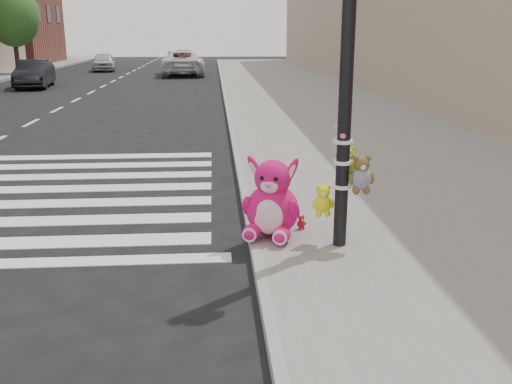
{
  "coord_description": "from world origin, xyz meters",
  "views": [
    {
      "loc": [
        1.07,
        -4.76,
        2.7
      ],
      "look_at": [
        1.58,
        2.12,
        0.75
      ],
      "focal_mm": 40.0,
      "sensor_mm": 36.0,
      "label": 1
    }
  ],
  "objects_px": {
    "car_dark_far": "(34,74)",
    "car_white_near": "(182,63)",
    "red_teddy": "(301,222)",
    "signal_pole": "(346,119)",
    "pink_bunny": "(272,204)"
  },
  "relations": [
    {
      "from": "pink_bunny",
      "to": "car_dark_far",
      "type": "distance_m",
      "value": 24.34
    },
    {
      "from": "red_teddy",
      "to": "car_white_near",
      "type": "xyz_separation_m",
      "value": [
        -3.09,
        29.8,
        0.54
      ]
    },
    {
      "from": "signal_pole",
      "to": "car_dark_far",
      "type": "bearing_deg",
      "value": 114.43
    },
    {
      "from": "red_teddy",
      "to": "car_white_near",
      "type": "distance_m",
      "value": 29.97
    },
    {
      "from": "pink_bunny",
      "to": "car_white_near",
      "type": "relative_size",
      "value": 0.19
    },
    {
      "from": "car_dark_far",
      "to": "car_white_near",
      "type": "xyz_separation_m",
      "value": [
        6.83,
        7.63,
        0.1
      ]
    },
    {
      "from": "pink_bunny",
      "to": "red_teddy",
      "type": "height_order",
      "value": "pink_bunny"
    },
    {
      "from": "pink_bunny",
      "to": "car_dark_far",
      "type": "relative_size",
      "value": 0.26
    },
    {
      "from": "signal_pole",
      "to": "pink_bunny",
      "type": "height_order",
      "value": "signal_pole"
    },
    {
      "from": "signal_pole",
      "to": "pink_bunny",
      "type": "relative_size",
      "value": 3.74
    },
    {
      "from": "car_dark_far",
      "to": "car_white_near",
      "type": "height_order",
      "value": "car_white_near"
    },
    {
      "from": "pink_bunny",
      "to": "red_teddy",
      "type": "bearing_deg",
      "value": 48.02
    },
    {
      "from": "car_dark_far",
      "to": "pink_bunny",
      "type": "bearing_deg",
      "value": -73.82
    },
    {
      "from": "red_teddy",
      "to": "car_white_near",
      "type": "relative_size",
      "value": 0.03
    },
    {
      "from": "red_teddy",
      "to": "car_dark_far",
      "type": "relative_size",
      "value": 0.05
    }
  ]
}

